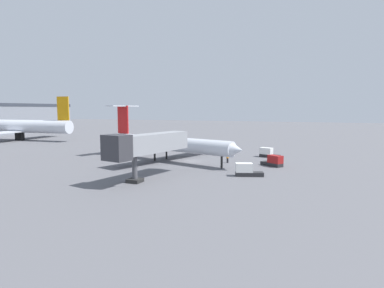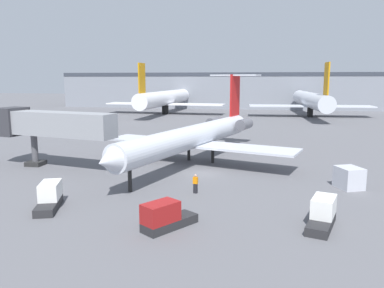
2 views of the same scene
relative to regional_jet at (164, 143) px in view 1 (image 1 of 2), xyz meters
The scene contains 9 objects.
ground_plane 5.84m from the regional_jet, 73.57° to the right, with size 400.00×400.00×0.10m, color #5B5B60.
regional_jet is the anchor object (origin of this frame).
jet_bridge 16.81m from the regional_jet, 162.23° to the right, with size 15.04×5.82×6.56m.
ground_crew_marshaller 12.21m from the regional_jet, 80.48° to the right, with size 0.45×0.34×1.69m.
baggage_tug_lead 21.17m from the regional_jet, 56.09° to the right, with size 2.49×4.23×1.90m.
baggage_tug_trailing 19.61m from the regional_jet, 115.62° to the right, with size 2.63×4.24×1.90m.
baggage_tug_spare 20.26m from the regional_jet, 85.93° to the right, with size 3.42×4.09×1.90m.
cargo_container_uld 17.35m from the regional_jet, 26.46° to the right, with size 2.67×2.87×1.94m.
parked_airliner_west_mid 63.28m from the regional_jet, 72.10° to the left, with size 31.93×37.79×13.35m.
Camera 1 is at (-55.84, -23.05, 9.71)m, focal length 30.45 mm.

